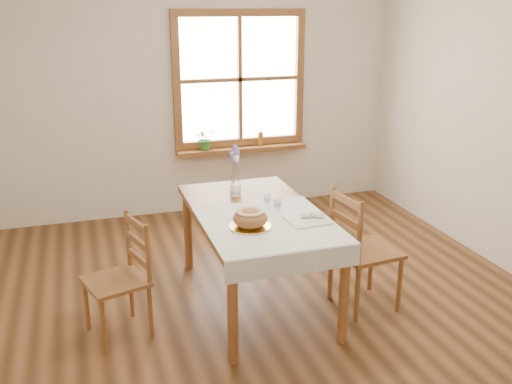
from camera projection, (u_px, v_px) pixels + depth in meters
ground at (268, 318)px, 4.25m from camera, size 5.00×5.00×0.00m
room_walls at (270, 88)px, 3.71m from camera, size 4.60×5.10×2.65m
window at (240, 79)px, 6.17m from camera, size 1.46×0.08×1.46m
window_sill at (242, 149)px, 6.34m from camera, size 1.46×0.20×0.05m
dining_table at (256, 221)px, 4.31m from camera, size 0.90×1.60×0.75m
table_linen at (269, 225)px, 4.01m from camera, size 0.91×0.99×0.01m
chair_left at (116, 280)px, 3.93m from camera, size 0.51×0.50×0.84m
chair_right at (366, 249)px, 4.30m from camera, size 0.50×0.49×0.94m
bread_plate at (250, 227)px, 3.93m from camera, size 0.37×0.37×0.02m
bread_loaf at (250, 217)px, 3.91m from camera, size 0.24×0.24×0.13m
egg_napkin at (308, 220)px, 4.05m from camera, size 0.31×0.26×0.01m
eggs at (308, 216)px, 4.04m from camera, size 0.24×0.22×0.05m
salt_shaker at (267, 198)px, 4.38m from camera, size 0.06×0.06×0.10m
pepper_shaker at (277, 203)px, 4.27m from camera, size 0.07×0.07×0.10m
flower_vase at (236, 191)px, 4.59m from camera, size 0.12×0.12×0.10m
lavender_bouquet at (235, 167)px, 4.53m from camera, size 0.16×0.16×0.29m
potted_plant at (205, 141)px, 6.19m from camera, size 0.29×0.31×0.19m
amber_bottle at (261, 138)px, 6.37m from camera, size 0.07×0.07×0.17m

